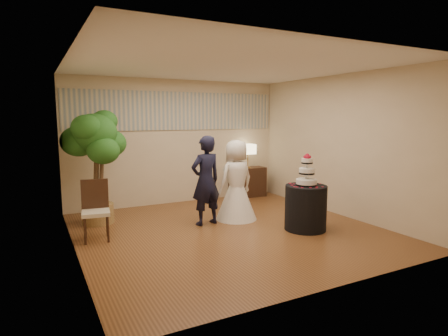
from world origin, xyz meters
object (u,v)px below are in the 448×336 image
bride (236,180)px  table_lamp (248,156)px  ficus_tree (96,166)px  wedding_cake (307,170)px  groom (206,181)px  console (248,182)px  side_chair (96,211)px  cake_table (306,208)px

bride → table_lamp: (1.25, 1.66, 0.25)m
table_lamp → ficus_tree: size_ratio=0.27×
wedding_cake → ficus_tree: 3.80m
groom → ficus_tree: ficus_tree is taller
console → ficus_tree: 3.82m
console → side_chair: bearing=-155.7°
table_lamp → side_chair: (-3.87, -1.73, -0.53)m
wedding_cake → cake_table: bearing=0.0°
console → ficus_tree: (-3.69, -0.73, 0.71)m
bride → wedding_cake: bearing=112.9°
ficus_tree → wedding_cake: bearing=-33.4°
groom → wedding_cake: 1.81m
bride → wedding_cake: (0.74, -1.16, 0.30)m
bride → ficus_tree: bearing=-30.6°
cake_table → table_lamp: (0.51, 2.82, 0.62)m
console → side_chair: 4.24m
bride → groom: bearing=-4.7°
bride → ficus_tree: (-2.43, 0.93, 0.30)m
table_lamp → ficus_tree: bearing=-168.8°
cake_table → wedding_cake: (0.00, 0.00, 0.67)m
groom → table_lamp: groom is taller
groom → bride: size_ratio=1.06×
groom → bride: (0.67, 0.06, -0.05)m
groom → table_lamp: size_ratio=2.83×
groom → bride: bearing=175.8°
bride → side_chair: bearing=-8.2°
groom → console: bearing=-147.4°
cake_table → side_chair: 3.53m
cake_table → wedding_cake: 0.67m
ficus_tree → cake_table: bearing=-33.4°
groom → ficus_tree: (-1.76, 0.99, 0.25)m
side_chair → console: bearing=31.9°
groom → ficus_tree: 2.03m
table_lamp → cake_table: bearing=-100.3°
groom → side_chair: 1.97m
bride → wedding_cake: 1.41m
console → table_lamp: table_lamp is taller
groom → cake_table: groom is taller
cake_table → groom: bearing=142.1°
bride → table_lamp: 2.10m
cake_table → ficus_tree: (-3.17, 2.09, 0.68)m
wedding_cake → bride: bearing=122.6°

